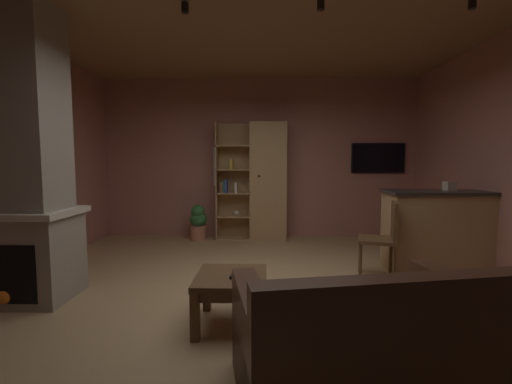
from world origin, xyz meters
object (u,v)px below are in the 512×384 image
Objects in this scene: table_book_0 at (238,276)px; kitchen_bar_counter at (447,231)px; leather_couch at (365,350)px; stone_fireplace at (21,170)px; tissue_box at (449,186)px; coffee_table at (231,285)px; bookshelf_cabinet at (263,182)px; potted_floor_plant at (198,222)px; dining_chair at (384,235)px; wall_mounted_tv at (378,158)px.

kitchen_bar_counter is at bearing 32.49° from table_book_0.
kitchen_bar_counter is at bearing 54.93° from leather_couch.
tissue_box is (4.74, 1.08, -0.23)m from stone_fireplace.
stone_fireplace reaches higher than leather_couch.
tissue_box is 3.15m from coffee_table.
bookshelf_cabinet is 4.37m from leather_couch.
potted_floor_plant reaches higher than table_book_0.
dining_chair is 1.46× the size of potted_floor_plant.
potted_floor_plant is at bearing 154.19° from kitchen_bar_counter.
leather_couch is 4.85m from wall_mounted_tv.
leather_couch is 12.34× the size of table_book_0.
tissue_box is at bearing 32.99° from table_book_0.
wall_mounted_tv is at bearing 5.75° from bookshelf_cabinet.
stone_fireplace is at bearing 166.56° from coffee_table.
bookshelf_cabinet is 2.14m from wall_mounted_tv.
tissue_box is (2.37, -1.75, 0.05)m from bookshelf_cabinet.
stone_fireplace reaches higher than tissue_box.
wall_mounted_tv is at bearing 96.80° from kitchen_bar_counter.
stone_fireplace is 5.40m from wall_mounted_tv.
bookshelf_cabinet reaches higher than wall_mounted_tv.
kitchen_bar_counter reaches higher than potted_floor_plant.
table_book_0 is at bearing -122.24° from wall_mounted_tv.
tissue_box is 0.13× the size of wall_mounted_tv.
coffee_table is 4.96× the size of table_book_0.
kitchen_bar_counter reaches higher than coffee_table.
potted_floor_plant is at bearing 65.84° from stone_fireplace.
coffee_table is (-0.86, 0.93, 0.04)m from leather_couch.
stone_fireplace is 2.41m from table_book_0.
leather_couch reaches higher than table_book_0.
leather_couch is (-1.73, -2.46, -0.21)m from kitchen_bar_counter.
bookshelf_cabinet is 1.36m from potted_floor_plant.
table_book_0 is (-0.79, 0.86, 0.14)m from leather_couch.
tissue_box is 0.13× the size of dining_chair.
dining_chair is at bearing -37.75° from potted_floor_plant.
dining_chair is (0.83, 2.14, 0.22)m from leather_couch.
table_book_0 is 0.14× the size of dining_chair.
leather_couch is at bearing -125.03° from tissue_box.
tissue_box reaches higher than table_book_0.
kitchen_bar_counter is at bearing -83.20° from wall_mounted_tv.
coffee_table is 1.01× the size of potted_floor_plant.
stone_fireplace is 2.38m from coffee_table.
bookshelf_cabinet reaches higher than leather_couch.
dining_chair is at bearing 10.53° from stone_fireplace.
potted_floor_plant is at bearing 112.97° from leather_couch.
kitchen_bar_counter is at bearing -122.78° from tissue_box.
potted_floor_plant is at bearing 106.31° from table_book_0.
leather_couch is at bearing -125.07° from kitchen_bar_counter.
table_book_0 is (-2.52, -1.61, -0.07)m from kitchen_bar_counter.
kitchen_bar_counter is 0.95m from dining_chair.
leather_couch is at bearing -25.76° from stone_fireplace.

